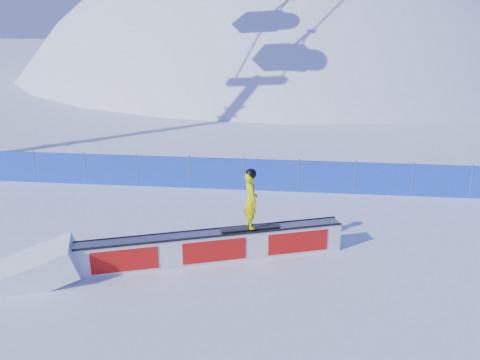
# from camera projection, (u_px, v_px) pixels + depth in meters

# --- Properties ---
(ground) EXTENTS (160.00, 160.00, 0.00)m
(ground) POSITION_uv_depth(u_px,v_px,m) (262.00, 244.00, 15.37)
(ground) COLOR white
(ground) RESTS_ON ground
(snow_hill) EXTENTS (64.00, 64.00, 64.00)m
(snow_hill) POSITION_uv_depth(u_px,v_px,m) (286.00, 228.00, 60.68)
(snow_hill) COLOR white
(snow_hill) RESTS_ON ground
(safety_fence) EXTENTS (22.05, 0.05, 1.30)m
(safety_fence) POSITION_uv_depth(u_px,v_px,m) (271.00, 175.00, 19.41)
(safety_fence) COLOR blue
(safety_fence) RESTS_ON ground
(rail_box) EXTENTS (6.87, 2.87, 0.85)m
(rail_box) POSITION_uv_depth(u_px,v_px,m) (213.00, 247.00, 14.22)
(rail_box) COLOR silver
(rail_box) RESTS_ON ground
(snow_ramp) EXTENTS (2.45, 1.97, 1.33)m
(snow_ramp) POSITION_uv_depth(u_px,v_px,m) (39.00, 280.00, 13.37)
(snow_ramp) COLOR white
(snow_ramp) RESTS_ON ground
(snowboarder) EXTENTS (1.60, 0.81, 1.67)m
(snowboarder) POSITION_uv_depth(u_px,v_px,m) (251.00, 199.00, 14.04)
(snowboarder) COLOR black
(snowboarder) RESTS_ON rail_box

